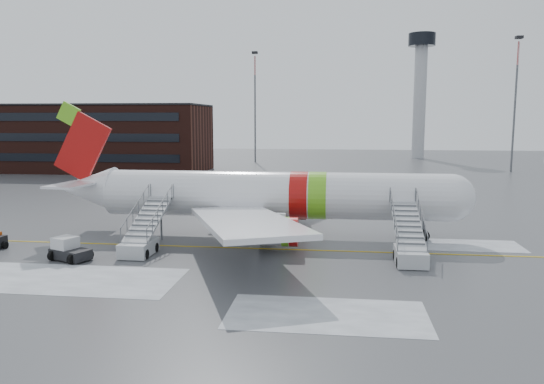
# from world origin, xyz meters

# --- Properties ---
(ground) EXTENTS (260.00, 260.00, 0.00)m
(ground) POSITION_xyz_m (0.00, 0.00, 0.00)
(ground) COLOR #494C4F
(ground) RESTS_ON ground
(airliner) EXTENTS (35.03, 32.97, 11.18)m
(airliner) POSITION_xyz_m (4.38, 3.33, 3.42)
(airliner) COLOR white
(airliner) RESTS_ON ground
(airstair_fwd) EXTENTS (2.05, 7.70, 3.48)m
(airstair_fwd) POSITION_xyz_m (15.37, -3.21, 1.06)
(airstair_fwd) COLOR #B6B9BD
(airstair_fwd) RESTS_ON ground
(airstair_aft) EXTENTS (2.05, 7.70, 3.48)m
(airstair_aft) POSITION_xyz_m (-3.63, -3.21, 1.06)
(airstair_aft) COLOR #ADB1B5
(airstair_aft) RESTS_ON ground
(pushback_tug) EXTENTS (3.13, 2.80, 1.58)m
(pushback_tug) POSITION_xyz_m (-7.96, -5.77, 0.70)
(pushback_tug) COLOR black
(pushback_tug) RESTS_ON ground
(terminal_building) EXTENTS (62.00, 16.11, 12.30)m
(terminal_building) POSITION_xyz_m (-45.00, 54.98, 6.20)
(terminal_building) COLOR #3F1E16
(terminal_building) RESTS_ON ground
(control_tower) EXTENTS (6.40, 6.40, 30.00)m
(control_tower) POSITION_xyz_m (30.00, 95.00, 18.75)
(control_tower) COLOR #B2B5BA
(control_tower) RESTS_ON ground
(light_mast_far_ne) EXTENTS (1.20, 1.20, 24.25)m
(light_mast_far_ne) POSITION_xyz_m (42.00, 62.00, 13.84)
(light_mast_far_ne) COLOR #595B60
(light_mast_far_ne) RESTS_ON ground
(light_mast_far_n) EXTENTS (1.20, 1.20, 24.25)m
(light_mast_far_n) POSITION_xyz_m (-8.00, 78.00, 13.84)
(light_mast_far_n) COLOR #595B60
(light_mast_far_n) RESTS_ON ground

